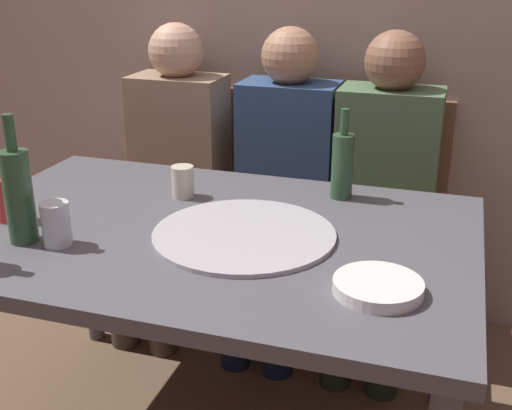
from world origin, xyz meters
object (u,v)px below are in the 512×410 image
object	(u,v)px
dining_table	(206,254)
plate_stack	(378,287)
guest_in_sweater	(171,164)
tumbler_near	(56,224)
chair_middle	(291,194)
chair_right	(385,204)
wine_bottle	(342,164)
wine_glass	(183,182)
guest_by_wall	(382,186)
beer_bottle	(18,194)
soda_can	(7,199)
pizza_tray	(244,234)
chair_left	(188,183)
guest_in_beanie	(282,175)

from	to	relation	value
dining_table	plate_stack	xyz separation A→B (m)	(0.49, -0.21, 0.09)
guest_in_sweater	tumbler_near	bearing A→B (deg)	97.78
chair_middle	guest_in_sweater	distance (m)	0.49
plate_stack	chair_right	bearing A→B (deg)	95.57
wine_bottle	wine_glass	distance (m)	0.48
plate_stack	guest_by_wall	world-z (taller)	guest_by_wall
wine_bottle	beer_bottle	bearing A→B (deg)	-141.59
beer_bottle	guest_in_sweater	distance (m)	0.96
wine_glass	guest_in_sweater	world-z (taller)	guest_in_sweater
wine_glass	chair_middle	xyz separation A→B (m)	(0.16, 0.67, -0.26)
tumbler_near	soda_can	bearing A→B (deg)	155.94
pizza_tray	chair_left	world-z (taller)	chair_left
soda_can	guest_by_wall	size ratio (longest dim) A/B	0.10
chair_middle	guest_by_wall	distance (m)	0.42
pizza_tray	chair_left	xyz separation A→B (m)	(-0.56, 0.89, -0.21)
chair_right	guest_by_wall	distance (m)	0.20
beer_bottle	pizza_tray	bearing A→B (deg)	20.80
wine_glass	pizza_tray	bearing A→B (deg)	-39.32
wine_bottle	chair_middle	size ratio (longest dim) A/B	0.30
soda_can	chair_right	size ratio (longest dim) A/B	0.14
dining_table	pizza_tray	xyz separation A→B (m)	(0.12, -0.02, 0.08)
beer_bottle	guest_in_beanie	distance (m)	1.05
plate_stack	guest_by_wall	size ratio (longest dim) A/B	0.17
wine_glass	guest_in_beanie	distance (m)	0.56
wine_bottle	chair_right	world-z (taller)	wine_bottle
guest_in_beanie	soda_can	bearing A→B (deg)	56.71
wine_glass	chair_right	distance (m)	0.89
pizza_tray	chair_middle	world-z (taller)	chair_middle
pizza_tray	chair_middle	distance (m)	0.92
plate_stack	dining_table	bearing A→B (deg)	156.74
dining_table	chair_right	xyz separation A→B (m)	(0.38, 0.87, -0.13)
guest_in_beanie	guest_by_wall	world-z (taller)	same
chair_middle	guest_by_wall	xyz separation A→B (m)	(0.37, -0.15, 0.13)
chair_left	guest_in_sweater	world-z (taller)	guest_in_sweater
beer_bottle	guest_in_beanie	size ratio (longest dim) A/B	0.28
chair_middle	dining_table	bearing A→B (deg)	89.38
dining_table	wine_bottle	distance (m)	0.49
wine_bottle	chair_right	xyz separation A→B (m)	(0.08, 0.53, -0.31)
chair_left	plate_stack	bearing A→B (deg)	130.59
dining_table	guest_by_wall	distance (m)	0.82
soda_can	beer_bottle	bearing A→B (deg)	-39.69
chair_left	guest_by_wall	size ratio (longest dim) A/B	0.77
chair_right	guest_by_wall	xyz separation A→B (m)	(0.00, -0.15, 0.13)
chair_right	guest_in_beanie	bearing A→B (deg)	22.15
tumbler_near	chair_right	world-z (taller)	chair_right
wine_bottle	plate_stack	distance (m)	0.59
wine_bottle	guest_by_wall	xyz separation A→B (m)	(0.08, 0.37, -0.19)
wine_bottle	guest_in_beanie	xyz separation A→B (m)	(-0.29, 0.37, -0.19)
wine_bottle	beer_bottle	size ratio (longest dim) A/B	0.82
plate_stack	guest_in_beanie	size ratio (longest dim) A/B	0.17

